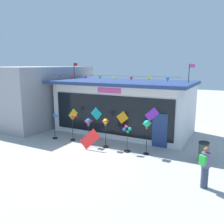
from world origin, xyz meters
The scene contains 12 objects.
ground_plane centered at (0.00, 0.00, 0.00)m, with size 80.00×80.00×0.00m, color #ADAAA5.
kite_shop_building centered at (-0.17, 6.14, 1.87)m, with size 9.65×5.30×4.92m.
wind_spinner_far_left centered at (-3.24, 2.35, 1.17)m, with size 0.56×0.33×1.67m.
wind_spinner_left centered at (-1.97, 2.60, 1.21)m, with size 0.63×0.32×1.71m.
wind_spinner_center_left centered at (-0.73, 2.33, 1.30)m, with size 0.34×0.34×1.63m.
wind_spinner_center_right centered at (0.40, 2.41, 1.27)m, with size 0.35×0.35×1.72m.
wind_spinner_right centered at (1.81, 2.30, 1.04)m, with size 0.45×0.36×1.55m.
wind_spinner_far_right centered at (2.89, 2.44, 1.54)m, with size 0.36×0.36×1.90m.
person_near_camera centered at (6.12, 0.10, 0.89)m, with size 0.42×0.48×1.68m.
trash_bin centered at (5.74, 2.84, 0.52)m, with size 0.52×0.52×1.02m.
display_kite_on_ground centered at (-0.24, 1.71, 0.61)m, with size 0.62×0.03×1.13m, color red.
neighbour_building centered at (-8.94, 5.72, 2.30)m, with size 7.48×8.65×4.60m, color #99999E.
Camera 1 is at (6.98, -9.29, 4.77)m, focal length 38.46 mm.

